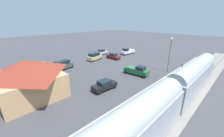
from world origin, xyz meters
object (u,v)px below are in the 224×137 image
station_building (28,78)px  sedan_maroon (113,56)px  passenger_train (172,94)px  suv_tan (95,56)px  pickup_white (127,51)px  pedestrian_on_platform (182,66)px  light_pole_near_platform (170,51)px  pickup_green (137,70)px  sedan_silver (101,52)px  sedan_black (104,85)px  suv_charcoal (63,65)px

station_building → sedan_maroon: station_building is taller
passenger_train → suv_tan: 28.49m
station_building → pickup_white: station_building is taller
pedestrian_on_platform → light_pole_near_platform: bearing=52.7°
pickup_green → sedan_silver: (19.97, -7.30, -0.15)m
sedan_silver → pickup_white: bearing=-132.5°
passenger_train → pedestrian_on_platform: passenger_train is taller
suv_tan → pickup_white: (-2.24, -13.07, -0.12)m
passenger_train → pedestrian_on_platform: (4.60, -17.92, -1.58)m
station_building → pedestrian_on_platform: size_ratio=6.21×
pedestrian_on_platform → suv_tan: (22.25, 8.52, -0.13)m
sedan_silver → sedan_black: size_ratio=0.98×
passenger_train → station_building: size_ratio=3.24×
station_building → pedestrian_on_platform: bearing=-114.9°
pedestrian_on_platform → sedan_maroon: size_ratio=0.38×
pickup_green → sedan_maroon: bearing=-25.0°
passenger_train → pickup_white: 33.37m
passenger_train → suv_charcoal: (25.83, 1.32, -1.71)m
sedan_black → pickup_white: bearing=-59.9°
sedan_black → pickup_green: bearing=-89.7°
suv_charcoal → suv_tan: bearing=-84.6°
pickup_green → sedan_silver: size_ratio=1.24×
sedan_silver → sedan_black: 26.29m
pickup_green → sedan_black: bearing=90.3°
passenger_train → sedan_silver: 34.64m
sedan_black → suv_charcoal: bearing=-0.1°
pickup_green → sedan_maroon: 14.29m
suv_charcoal → light_pole_near_platform: (-19.03, -16.35, 3.80)m
station_building → suv_tan: station_building is taller
sedan_maroon → light_pole_near_platform: bearing=-178.0°
sedan_black → sedan_maroon: 20.45m
pickup_green → sedan_black: 9.74m
pickup_white → sedan_black: pickup_white is taller
pickup_white → light_pole_near_platform: 19.69m
passenger_train → sedan_silver: bearing=-27.0°
sedan_silver → sedan_maroon: (-7.02, 1.25, 0.00)m
sedan_silver → suv_charcoal: size_ratio=0.88×
suv_charcoal → pickup_white: bearing=-93.0°
pickup_green → sedan_maroon: pickup_green is taller
pickup_white → passenger_train: bearing=137.6°
sedan_silver → light_pole_near_platform: 24.38m
suv_tan → pickup_white: 13.26m
suv_charcoal → station_building: bearing=129.3°
sedan_black → sedan_maroon: same height
passenger_train → suv_charcoal: bearing=2.9°
pedestrian_on_platform → passenger_train: bearing=104.4°
sedan_silver → suv_tan: (-3.98, 6.29, 0.27)m
sedan_black → sedan_silver: bearing=-40.4°
passenger_train → pedestrian_on_platform: 18.56m
station_building → pickup_white: bearing=-78.8°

